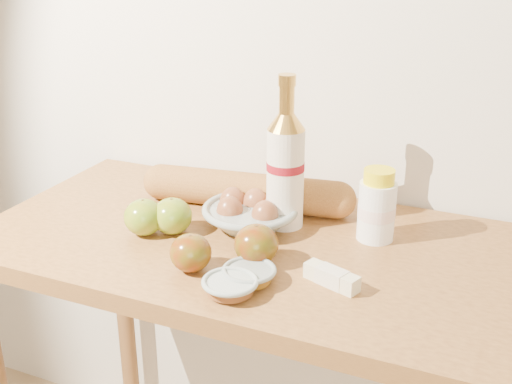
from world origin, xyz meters
TOP-DOWN VIEW (x-y plane):
  - back_wall at (0.00, 1.51)m, footprint 3.50×0.02m
  - table at (0.00, 1.18)m, footprint 1.20×0.60m
  - bourbon_bottle at (0.02, 1.27)m, footprint 0.08×0.08m
  - cream_bottle at (0.21, 1.28)m, footprint 0.09×0.09m
  - egg_bowl at (-0.05, 1.24)m, footprint 0.23×0.23m
  - baguette at (-0.10, 1.32)m, footprint 0.51×0.15m
  - apple_yellowgreen at (-0.24, 1.11)m, footprint 0.09×0.09m
  - apple_redgreen_front at (-0.07, 1.01)m, footprint 0.10×0.10m
  - apple_redgreen_right at (0.03, 1.09)m, footprint 0.10×0.10m
  - sugar_bowl at (0.03, 0.96)m, footprint 0.11×0.11m
  - syrup_bowl at (0.04, 1.02)m, footprint 0.12×0.12m
  - butter_stick at (0.19, 1.07)m, footprint 0.11×0.07m
  - apple_extra at (-0.19, 1.14)m, footprint 0.09×0.09m

SIDE VIEW (x-z plane):
  - table at x=0.00m, z-range 0.33..1.23m
  - butter_stick at x=0.19m, z-range 0.90..0.93m
  - syrup_bowl at x=0.04m, z-range 0.90..0.93m
  - sugar_bowl at x=0.03m, z-range 0.90..0.93m
  - egg_bowl at x=-0.05m, z-range 0.89..0.97m
  - apple_redgreen_front at x=-0.07m, z-range 0.90..0.97m
  - apple_yellowgreen at x=-0.24m, z-range 0.90..0.98m
  - apple_extra at x=-0.19m, z-range 0.90..0.98m
  - apple_redgreen_right at x=0.03m, z-range 0.90..0.98m
  - baguette at x=-0.10m, z-range 0.90..0.98m
  - cream_bottle at x=0.21m, z-range 0.89..1.05m
  - bourbon_bottle at x=0.02m, z-range 0.87..1.20m
  - back_wall at x=0.00m, z-range 0.00..2.60m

